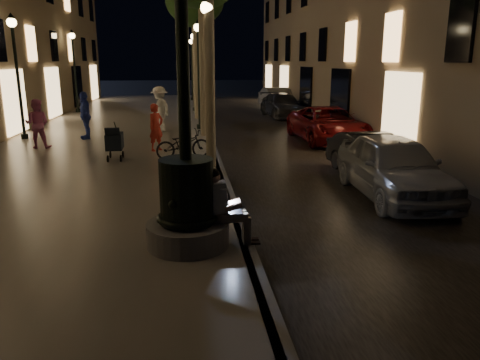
{
  "coord_description": "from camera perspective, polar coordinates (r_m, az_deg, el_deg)",
  "views": [
    {
      "loc": [
        -1.0,
        -5.52,
        3.26
      ],
      "look_at": [
        0.01,
        3.0,
        1.06
      ],
      "focal_mm": 35.0,
      "sensor_mm": 36.0,
      "label": 1
    }
  ],
  "objects": [
    {
      "name": "ground",
      "position": [
        20.8,
        -3.97,
        5.34
      ],
      "size": [
        120.0,
        120.0,
        0.0
      ],
      "primitive_type": "plane",
      "color": "black",
      "rests_on": "ground"
    },
    {
      "name": "cobble_lane",
      "position": [
        21.16,
        4.21,
        5.52
      ],
      "size": [
        6.0,
        45.0,
        0.02
      ],
      "primitive_type": "cube",
      "color": "black",
      "rests_on": "ground"
    },
    {
      "name": "promenade",
      "position": [
        20.98,
        -15.0,
        5.24
      ],
      "size": [
        8.0,
        45.0,
        0.2
      ],
      "primitive_type": "cube",
      "color": "slate",
      "rests_on": "ground"
    },
    {
      "name": "curb_strip",
      "position": [
        20.79,
        -3.97,
        5.62
      ],
      "size": [
        0.25,
        45.0,
        0.2
      ],
      "primitive_type": "cube",
      "color": "#59595B",
      "rests_on": "ground"
    },
    {
      "name": "fountain_lamppost",
      "position": [
        7.79,
        -6.53,
        -0.96
      ],
      "size": [
        1.4,
        1.4,
        5.21
      ],
      "color": "#59595B",
      "rests_on": "promenade"
    },
    {
      "name": "seated_man_laptop",
      "position": [
        7.9,
        -2.02,
        -2.97
      ],
      "size": [
        0.96,
        0.33,
        1.33
      ],
      "color": "gray",
      "rests_on": "promenade"
    },
    {
      "name": "tree_third",
      "position": [
        25.69,
        -5.55,
        20.77
      ],
      "size": [
        3.0,
        3.0,
        7.2
      ],
      "color": "#6B604C",
      "rests_on": "promenade"
    },
    {
      "name": "tree_far",
      "position": [
        31.69,
        -5.7,
        20.07
      ],
      "size": [
        3.0,
        3.0,
        7.5
      ],
      "color": "#6B604C",
      "rests_on": "promenade"
    },
    {
      "name": "lamp_curb_a",
      "position": [
        13.54,
        -3.94,
        14.25
      ],
      "size": [
        0.36,
        0.36,
        4.81
      ],
      "color": "black",
      "rests_on": "promenade"
    },
    {
      "name": "lamp_curb_b",
      "position": [
        21.53,
        -5.09,
        14.27
      ],
      "size": [
        0.36,
        0.36,
        4.81
      ],
      "color": "black",
      "rests_on": "promenade"
    },
    {
      "name": "lamp_curb_c",
      "position": [
        29.53,
        -5.61,
        14.28
      ],
      "size": [
        0.36,
        0.36,
        4.81
      ],
      "color": "black",
      "rests_on": "promenade"
    },
    {
      "name": "lamp_curb_d",
      "position": [
        37.53,
        -5.91,
        14.29
      ],
      "size": [
        0.36,
        0.36,
        4.81
      ],
      "color": "black",
      "rests_on": "promenade"
    },
    {
      "name": "lamp_left_b",
      "position": [
        20.54,
        -25.64,
        12.96
      ],
      "size": [
        0.36,
        0.36,
        4.81
      ],
      "color": "black",
      "rests_on": "promenade"
    },
    {
      "name": "lamp_left_c",
      "position": [
        30.2,
        -19.59,
        13.55
      ],
      "size": [
        0.36,
        0.36,
        4.81
      ],
      "color": "black",
      "rests_on": "promenade"
    },
    {
      "name": "stroller",
      "position": [
        15.2,
        -15.05,
        4.56
      ],
      "size": [
        0.51,
        1.16,
        1.19
      ],
      "rotation": [
        0.0,
        0.0,
        0.02
      ],
      "color": "black",
      "rests_on": "promenade"
    },
    {
      "name": "car_front",
      "position": [
        11.91,
        18.22,
        1.57
      ],
      "size": [
        1.98,
        4.56,
        1.53
      ],
      "primitive_type": "imported",
      "rotation": [
        0.0,
        0.0,
        -0.04
      ],
      "color": "#A4A8AC",
      "rests_on": "ground"
    },
    {
      "name": "car_second",
      "position": [
        13.85,
        15.81,
        2.83
      ],
      "size": [
        1.65,
        3.85,
        1.23
      ],
      "primitive_type": "imported",
      "rotation": [
        0.0,
        0.0,
        0.09
      ],
      "color": "black",
      "rests_on": "ground"
    },
    {
      "name": "car_third",
      "position": [
        19.58,
        10.66,
        6.66
      ],
      "size": [
        2.54,
        5.18,
        1.42
      ],
      "primitive_type": "imported",
      "rotation": [
        0.0,
        0.0,
        0.04
      ],
      "color": "maroon",
      "rests_on": "ground"
    },
    {
      "name": "car_rear",
      "position": [
        28.05,
        5.17,
        9.06
      ],
      "size": [
        2.19,
        4.79,
        1.36
      ],
      "primitive_type": "imported",
      "rotation": [
        0.0,
        0.0,
        0.06
      ],
      "color": "#313237",
      "rests_on": "ground"
    },
    {
      "name": "car_fifth",
      "position": [
        31.56,
        4.62,
        9.78
      ],
      "size": [
        1.94,
        4.65,
        1.49
      ],
      "primitive_type": "imported",
      "rotation": [
        0.0,
        0.0,
        0.08
      ],
      "color": "#969691",
      "rests_on": "ground"
    },
    {
      "name": "pedestrian_red",
      "position": [
        16.49,
        -10.2,
        6.33
      ],
      "size": [
        0.7,
        0.69,
        1.62
      ],
      "primitive_type": "imported",
      "rotation": [
        0.0,
        0.0,
        0.76
      ],
      "color": "#B02C23",
      "rests_on": "promenade"
    },
    {
      "name": "pedestrian_pink",
      "position": [
        18.22,
        -23.48,
        6.31
      ],
      "size": [
        0.87,
        0.69,
        1.74
      ],
      "primitive_type": "imported",
      "rotation": [
        0.0,
        0.0,
        3.1
      ],
      "color": "pink",
      "rests_on": "promenade"
    },
    {
      "name": "pedestrian_white",
      "position": [
        21.05,
        -9.75,
        8.51
      ],
      "size": [
        1.3,
        1.46,
        1.96
      ],
      "primitive_type": "imported",
      "rotation": [
        0.0,
        0.0,
        4.14
      ],
      "color": "silver",
      "rests_on": "promenade"
    },
    {
      "name": "pedestrian_blue",
      "position": [
        19.74,
        -18.37,
        7.49
      ],
      "size": [
        0.84,
        1.19,
        1.87
      ],
      "primitive_type": "imported",
      "rotation": [
        0.0,
        0.0,
        5.1
      ],
      "color": "#2A3C9B",
      "rests_on": "promenade"
    },
    {
      "name": "bicycle",
      "position": [
        15.06,
        -6.94,
        4.36
      ],
      "size": [
        1.87,
        1.06,
        0.93
      ],
      "primitive_type": "imported",
      "rotation": [
        0.0,
        0.0,
        1.84
      ],
      "color": "black",
      "rests_on": "promenade"
    }
  ]
}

